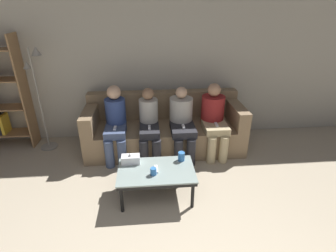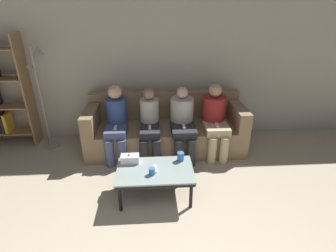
% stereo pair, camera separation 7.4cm
% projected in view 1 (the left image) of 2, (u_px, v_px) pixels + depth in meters
% --- Properties ---
extents(wall_back, '(12.00, 0.06, 2.60)m').
position_uv_depth(wall_back, '(162.00, 61.00, 4.24)').
color(wall_back, '#B7B2A3').
rests_on(wall_back, ground_plane).
extents(couch, '(2.42, 0.87, 0.85)m').
position_uv_depth(couch, '(164.00, 129.00, 4.21)').
color(couch, '#897051').
rests_on(couch, ground_plane).
extents(coffee_table, '(0.90, 0.57, 0.38)m').
position_uv_depth(coffee_table, '(156.00, 173.00, 3.08)').
color(coffee_table, '#8C9E99').
rests_on(coffee_table, ground_plane).
extents(cup_near_left, '(0.07, 0.07, 0.09)m').
position_uv_depth(cup_near_left, '(153.00, 171.00, 2.96)').
color(cup_near_left, '#3372BF').
rests_on(cup_near_left, coffee_table).
extents(cup_near_right, '(0.08, 0.08, 0.11)m').
position_uv_depth(cup_near_right, '(181.00, 156.00, 3.23)').
color(cup_near_right, '#3372BF').
rests_on(cup_near_right, coffee_table).
extents(tissue_box, '(0.22, 0.12, 0.13)m').
position_uv_depth(tissue_box, '(131.00, 159.00, 3.18)').
color(tissue_box, white).
rests_on(tissue_box, coffee_table).
extents(game_remote, '(0.04, 0.15, 0.02)m').
position_uv_depth(game_remote, '(156.00, 169.00, 3.06)').
color(game_remote, white).
rests_on(game_remote, coffee_table).
extents(standing_lamp, '(0.31, 0.26, 1.60)m').
position_uv_depth(standing_lamp, '(38.00, 90.00, 3.90)').
color(standing_lamp, gray).
rests_on(standing_lamp, ground_plane).
extents(seated_person_left_end, '(0.31, 0.63, 1.09)m').
position_uv_depth(seated_person_left_end, '(116.00, 121.00, 3.84)').
color(seated_person_left_end, '#47567A').
rests_on(seated_person_left_end, ground_plane).
extents(seated_person_mid_left, '(0.31, 0.66, 1.03)m').
position_uv_depth(seated_person_mid_left, '(149.00, 123.00, 3.87)').
color(seated_person_mid_left, '#28282D').
rests_on(seated_person_mid_left, ground_plane).
extents(seated_person_mid_right, '(0.35, 0.72, 1.04)m').
position_uv_depth(seated_person_mid_right, '(182.00, 120.00, 3.92)').
color(seated_person_mid_right, '#28282D').
rests_on(seated_person_mid_right, ground_plane).
extents(seated_person_right_end, '(0.35, 0.67, 1.08)m').
position_uv_depth(seated_person_right_end, '(214.00, 117.00, 3.96)').
color(seated_person_right_end, tan).
rests_on(seated_person_right_end, ground_plane).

